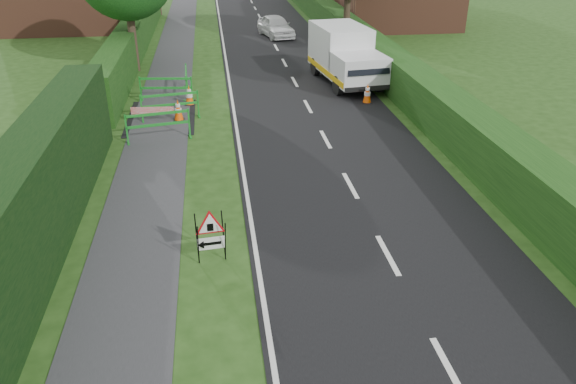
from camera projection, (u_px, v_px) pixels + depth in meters
ground at (280, 293)px, 11.08m from camera, size 120.00×120.00×0.00m
road_surface at (256, 10)px, 42.37m from camera, size 6.00×90.00×0.02m
footpath at (182, 12)px, 41.70m from camera, size 2.00×90.00×0.02m
hedge_west_near at (15, 315)px, 10.48m from camera, size 1.10×18.00×2.50m
hedge_west_far at (137, 52)px, 29.95m from camera, size 1.00×24.00×1.80m
hedge_east at (377, 73)px, 26.03m from camera, size 1.20×50.00×1.50m
triangle_sign at (209, 233)px, 11.71m from camera, size 0.79×0.79×1.05m
works_van at (345, 54)px, 24.13m from camera, size 2.58×5.28×2.32m
traffic_cone_0 at (367, 93)px, 21.83m from camera, size 0.38×0.38×0.79m
traffic_cone_1 at (365, 82)px, 23.28m from camera, size 0.38×0.38×0.79m
traffic_cone_2 at (341, 64)px, 26.00m from camera, size 0.38×0.38×0.79m
traffic_cone_3 at (178, 110)px, 19.99m from camera, size 0.38×0.38×0.79m
traffic_cone_4 at (189, 95)px, 21.61m from camera, size 0.38×0.38×0.79m
ped_barrier_0 at (158, 122)px, 18.12m from camera, size 2.09×0.72×1.00m
ped_barrier_1 at (170, 103)px, 19.99m from camera, size 2.09×0.68×1.00m
ped_barrier_2 at (166, 86)px, 21.89m from camera, size 2.09×0.60×1.00m
ped_barrier_3 at (186, 79)px, 22.86m from camera, size 0.41×2.07×1.00m
redwhite_plank at (154, 123)px, 19.97m from camera, size 1.50×0.16×0.25m
hatchback_car at (276, 26)px, 33.32m from camera, size 2.18×3.85×1.23m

